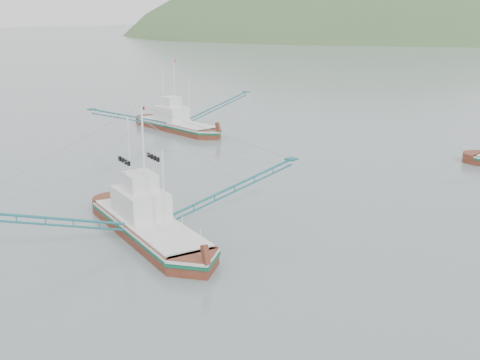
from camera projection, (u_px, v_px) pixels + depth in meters
The scene contains 4 objects.
ground at pixel (190, 240), 43.46m from camera, with size 1200.00×1200.00×0.00m, color slate.
main_boat at pixel (148, 209), 43.78m from camera, with size 14.51×24.56×10.35m.
bg_boat_left at pixel (177, 117), 83.72m from camera, with size 14.79×25.67×10.50m.
headland_left at pixel (340, 36), 424.54m from camera, with size 448.00×308.00×210.00m, color #3C5E30.
Camera 1 is at (27.48, -30.23, 15.87)m, focal length 45.00 mm.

